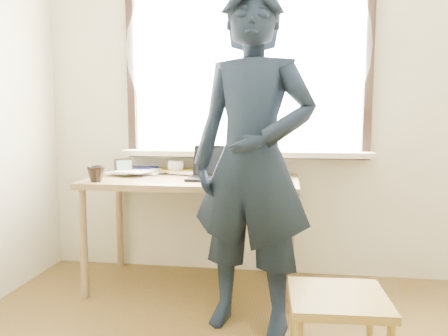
# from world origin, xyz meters

# --- Properties ---
(desk) EXTENTS (1.45, 0.72, 0.78)m
(desk) POSITION_xyz_m (-0.53, 1.63, 0.70)
(desk) COLOR olive
(desk) RESTS_ON ground
(laptop) EXTENTS (0.35, 0.29, 0.23)m
(laptop) POSITION_xyz_m (-0.37, 1.60, 0.83)
(laptop) COLOR black
(laptop) RESTS_ON desk
(mug_white) EXTENTS (0.17, 0.17, 0.10)m
(mug_white) POSITION_xyz_m (-0.71, 1.86, 0.82)
(mug_white) COLOR white
(mug_white) RESTS_ON desk
(mug_dark) EXTENTS (0.15, 0.15, 0.10)m
(mug_dark) POSITION_xyz_m (-1.12, 1.36, 0.83)
(mug_dark) COLOR black
(mug_dark) RESTS_ON desk
(mouse) EXTENTS (0.08, 0.06, 0.03)m
(mouse) POSITION_xyz_m (-0.08, 1.53, 0.79)
(mouse) COLOR black
(mouse) RESTS_ON desk
(desk_clutter) EXTENTS (0.59, 0.51, 0.05)m
(desk_clutter) POSITION_xyz_m (-0.62, 1.84, 0.80)
(desk_clutter) COLOR gold
(desk_clutter) RESTS_ON desk
(book_a) EXTENTS (0.19, 0.25, 0.02)m
(book_a) POSITION_xyz_m (-0.96, 1.89, 0.79)
(book_a) COLOR white
(book_a) RESTS_ON desk
(book_b) EXTENTS (0.25, 0.30, 0.02)m
(book_b) POSITION_xyz_m (-0.11, 1.87, 0.79)
(book_b) COLOR white
(book_b) RESTS_ON desk
(picture_frame) EXTENTS (0.12, 0.09, 0.11)m
(picture_frame) POSITION_xyz_m (-1.07, 1.73, 0.83)
(picture_frame) COLOR black
(picture_frame) RESTS_ON desk
(work_chair) EXTENTS (0.44, 0.42, 0.43)m
(work_chair) POSITION_xyz_m (0.35, 0.57, 0.36)
(work_chair) COLOR olive
(work_chair) RESTS_ON ground
(person) EXTENTS (0.78, 0.59, 1.90)m
(person) POSITION_xyz_m (-0.07, 1.08, 0.95)
(person) COLOR black
(person) RESTS_ON ground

